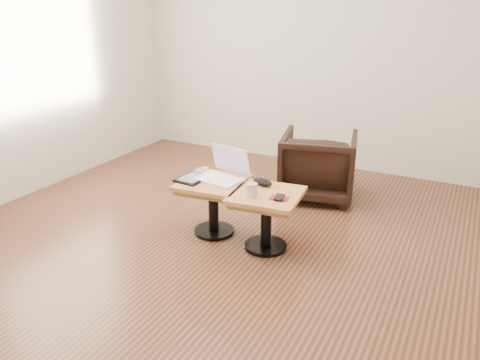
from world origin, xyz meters
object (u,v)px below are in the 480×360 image
at_px(side_table_left, 213,194).
at_px(laptop, 223,173).
at_px(side_table_right, 266,207).
at_px(armchair, 318,165).
at_px(striped_cup, 252,190).

relative_size(side_table_left, laptop, 1.37).
distance_m(side_table_right, armchair, 1.18).
height_order(side_table_left, striped_cup, striped_cup).
xyz_separation_m(side_table_right, striped_cup, (-0.07, -0.10, 0.16)).
xyz_separation_m(side_table_left, striped_cup, (0.41, -0.14, 0.16)).
bearing_deg(striped_cup, armchair, 86.10).
distance_m(laptop, striped_cup, 0.43).
bearing_deg(side_table_left, armchair, 60.56).
bearing_deg(armchair, laptop, 53.80).
height_order(side_table_right, laptop, laptop).
bearing_deg(side_table_right, side_table_left, 169.62).
distance_m(side_table_right, striped_cup, 0.21).
distance_m(side_table_right, laptop, 0.48).
height_order(side_table_left, armchair, armchair).
height_order(side_table_left, side_table_right, same).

